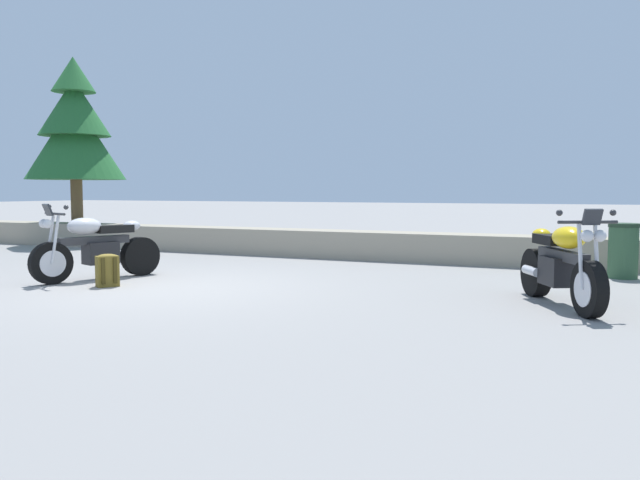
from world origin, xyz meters
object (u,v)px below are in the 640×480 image
Objects in this scene: pine_tree_far_left at (75,128)px; trash_bin at (623,251)px; motorcycle_silver_near_left at (96,248)px; motorcycle_yellow_centre at (561,266)px; rider_backpack at (107,270)px.

pine_tree_far_left is 4.81× the size of trash_bin.
pine_tree_far_left reaches higher than trash_bin.
motorcycle_silver_near_left is 0.48× the size of pine_tree_far_left.
motorcycle_silver_near_left is at bearing -175.73° from motorcycle_yellow_centre.
trash_bin is (7.38, 3.51, -0.05)m from motorcycle_silver_near_left.
motorcycle_yellow_centre is 0.46× the size of pine_tree_far_left.
trash_bin is at bearing 30.72° from rider_backpack.
pine_tree_far_left is at bearing 159.93° from motorcycle_yellow_centre.
motorcycle_silver_near_left is 1.04× the size of motorcycle_yellow_centre.
pine_tree_far_left reaches higher than motorcycle_yellow_centre.
motorcycle_silver_near_left is 0.85m from rider_backpack.
motorcycle_yellow_centre reaches higher than trash_bin.
motorcycle_yellow_centre is 12.80m from pine_tree_far_left.
motorcycle_silver_near_left is 8.17m from trash_bin.
motorcycle_silver_near_left is at bearing 143.59° from rider_backpack.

